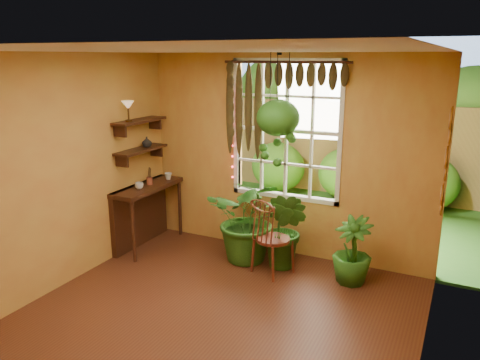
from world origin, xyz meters
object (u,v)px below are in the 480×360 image
at_px(hanging_basket, 278,121).
at_px(windsor_chair, 271,249).
at_px(potted_plant_left, 250,219).
at_px(potted_plant_mid, 285,230).
at_px(counter_ledge, 142,208).

bearing_deg(hanging_basket, windsor_chair, -75.80).
bearing_deg(potted_plant_left, potted_plant_mid, -3.44).
bearing_deg(potted_plant_mid, potted_plant_left, 176.56).
height_order(counter_ledge, windsor_chair, windsor_chair).
xyz_separation_m(potted_plant_left, hanging_basket, (0.30, 0.16, 1.28)).
relative_size(windsor_chair, hanging_basket, 0.82).
height_order(potted_plant_left, potted_plant_mid, potted_plant_left).
distance_m(windsor_chair, hanging_basket, 1.59).
relative_size(potted_plant_left, potted_plant_mid, 1.12).
distance_m(potted_plant_left, hanging_basket, 1.32).
bearing_deg(counter_ledge, windsor_chair, -1.67).
distance_m(counter_ledge, potted_plant_left, 1.63).
distance_m(windsor_chair, potted_plant_left, 0.53).
xyz_separation_m(counter_ledge, hanging_basket, (1.92, 0.34, 1.31)).
relative_size(counter_ledge, potted_plant_mid, 1.15).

